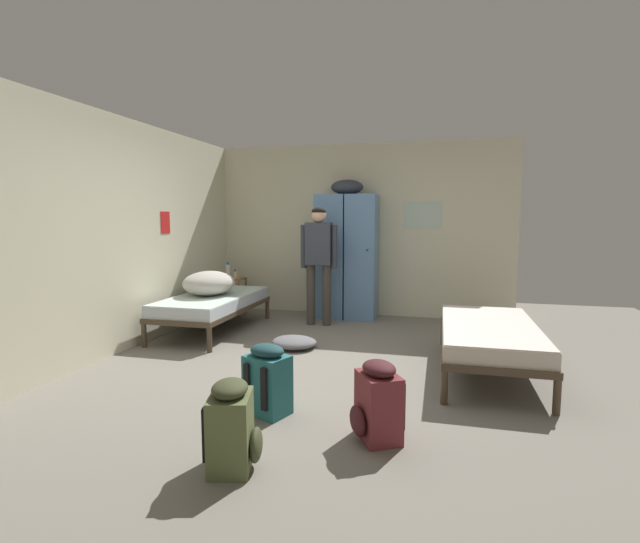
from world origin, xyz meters
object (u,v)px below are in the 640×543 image
object	(u,v)px
locker_bank	(347,254)
backpack_olive	(232,427)
bed_left_rear	(213,303)
lotion_bottle	(235,274)
water_bottle	(228,271)
bed_right	(489,335)
shelf_unit	(232,292)
clothes_pile_grey	(294,342)
person_traveler	(319,255)
backpack_teal	(268,381)
bedding_heap	(209,283)
backpack_maroon	(377,403)

from	to	relation	value
locker_bank	backpack_olive	xyz separation A→B (m)	(0.18, -4.46, -0.71)
locker_bank	bed_left_rear	xyz separation A→B (m)	(-1.55, -1.32, -0.59)
lotion_bottle	water_bottle	bearing A→B (deg)	158.20
bed_right	lotion_bottle	world-z (taller)	lotion_bottle
water_bottle	shelf_unit	bearing A→B (deg)	-14.04
water_bottle	clothes_pile_grey	world-z (taller)	water_bottle
water_bottle	backpack_olive	xyz separation A→B (m)	(2.06, -4.31, -0.42)
person_traveler	backpack_olive	distance (m)	3.96
locker_bank	person_traveler	size ratio (longest dim) A/B	1.25
bed_right	backpack_olive	size ratio (longest dim) A/B	3.45
bed_left_rear	clothes_pile_grey	xyz separation A→B (m)	(1.29, -0.51, -0.31)
backpack_teal	clothes_pile_grey	size ratio (longest dim) A/B	1.05
water_bottle	lotion_bottle	distance (m)	0.17
bed_right	bedding_heap	bearing A→B (deg)	165.48
bedding_heap	water_bottle	size ratio (longest dim) A/B	3.23
water_bottle	clothes_pile_grey	size ratio (longest dim) A/B	0.46
bed_left_rear	backpack_teal	world-z (taller)	backpack_teal
locker_bank	backpack_teal	xyz separation A→B (m)	(0.10, -3.64, -0.71)
bed_right	person_traveler	size ratio (longest dim) A/B	1.15
bed_right	water_bottle	size ratio (longest dim) A/B	7.94
bedding_heap	backpack_maroon	distance (m)	3.65
locker_bank	lotion_bottle	size ratio (longest dim) A/B	15.41
bedding_heap	backpack_teal	xyz separation A→B (m)	(1.70, -2.33, -0.39)
bed_right	bedding_heap	world-z (taller)	bedding_heap
water_bottle	backpack_teal	xyz separation A→B (m)	(1.98, -3.50, -0.42)
bed_left_rear	backpack_maroon	distance (m)	3.59
backpack_olive	bed_left_rear	bearing A→B (deg)	118.84
bed_right	person_traveler	world-z (taller)	person_traveler
person_traveler	backpack_maroon	world-z (taller)	person_traveler
water_bottle	backpack_teal	distance (m)	4.04
person_traveler	clothes_pile_grey	size ratio (longest dim) A/B	3.15
water_bottle	backpack_olive	size ratio (longest dim) A/B	0.43
person_traveler	water_bottle	distance (m)	1.69
water_bottle	backpack_teal	world-z (taller)	water_bottle
backpack_maroon	clothes_pile_grey	bearing A→B (deg)	121.15
clothes_pile_grey	backpack_teal	bearing A→B (deg)	-78.70
bedding_heap	lotion_bottle	xyz separation A→B (m)	(-0.13, 1.10, -0.02)
backpack_teal	person_traveler	bearing A→B (deg)	97.17
bedding_heap	backpack_olive	bearing A→B (deg)	-60.52
water_bottle	backpack_olive	world-z (taller)	water_bottle
bed_right	clothes_pile_grey	world-z (taller)	bed_right
bed_left_rear	clothes_pile_grey	distance (m)	1.42
shelf_unit	bedding_heap	xyz separation A→B (m)	(0.20, -1.14, 0.30)
locker_bank	water_bottle	world-z (taller)	locker_bank
bed_left_rear	bed_right	distance (m)	3.51
backpack_maroon	water_bottle	bearing A→B (deg)	127.48
backpack_maroon	lotion_bottle	bearing A→B (deg)	126.44
locker_bank	shelf_unit	xyz separation A→B (m)	(-1.80, -0.17, -0.62)
locker_bank	bed_right	distance (m)	2.93
backpack_maroon	backpack_teal	bearing A→B (deg)	165.37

